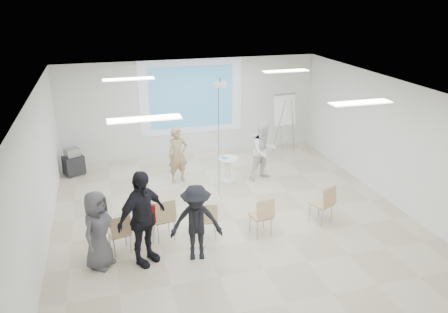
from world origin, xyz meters
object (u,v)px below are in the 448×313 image
object	(u,v)px
chair_far_left	(120,231)
chair_left_inner	(164,216)
chair_right_far	(324,201)
player_right	(264,148)
chair_right_inner	(263,214)
pedestal_table	(228,168)
audience_outer	(97,226)
chair_left_mid	(145,220)
laptop	(163,216)
audience_left	(142,212)
player_left	(178,151)
audience_mid	(196,218)
flipchart_easel	(285,110)
chair_center	(208,218)
av_cart	(73,163)

from	to	relation	value
chair_far_left	chair_left_inner	bearing A→B (deg)	2.75
chair_far_left	chair_right_far	bearing A→B (deg)	-14.12
player_right	chair_right_inner	distance (m)	3.08
pedestal_table	chair_far_left	bearing A→B (deg)	-137.06
chair_left_inner	audience_outer	size ratio (longest dim) A/B	0.54
chair_left_mid	laptop	world-z (taller)	chair_left_mid
player_right	chair_left_inner	world-z (taller)	player_right
player_right	chair_far_left	distance (m)	4.88
chair_left_inner	chair_right_inner	distance (m)	2.07
chair_left_mid	chair_right_inner	world-z (taller)	chair_right_inner
pedestal_table	audience_left	bearing A→B (deg)	-128.87
laptop	audience_left	distance (m)	1.10
player_right	chair_left_inner	size ratio (longest dim) A/B	1.89
audience_outer	audience_left	bearing A→B (deg)	-60.57
pedestal_table	audience_left	world-z (taller)	audience_left
player_left	chair_left_mid	distance (m)	3.11
audience_mid	audience_outer	bearing A→B (deg)	-176.66
chair_right_inner	audience_mid	bearing A→B (deg)	-172.96
audience_left	player_right	bearing A→B (deg)	4.95
chair_right_inner	audience_mid	world-z (taller)	audience_mid
flipchart_easel	chair_far_left	bearing A→B (deg)	-145.96
chair_center	chair_right_far	world-z (taller)	chair_right_far
chair_left_inner	audience_left	world-z (taller)	audience_left
player_right	chair_center	world-z (taller)	player_right
audience_left	audience_mid	size ratio (longest dim) A/B	1.24
audience_left	audience_outer	size ratio (longest dim) A/B	1.26
player_left	flipchart_easel	distance (m)	3.85
chair_far_left	audience_left	bearing A→B (deg)	-59.56
chair_left_inner	av_cart	size ratio (longest dim) A/B	1.20
chair_right_far	audience_outer	world-z (taller)	audience_outer
player_left	chair_center	world-z (taller)	player_left
player_left	audience_left	bearing A→B (deg)	-122.28
chair_right_far	chair_center	bearing A→B (deg)	154.13
chair_right_far	chair_left_inner	bearing A→B (deg)	151.41
chair_right_far	audience_mid	xyz separation A→B (m)	(-3.02, -0.55, 0.34)
pedestal_table	chair_far_left	xyz separation A→B (m)	(-3.03, -2.82, 0.13)
player_right	chair_right_inner	world-z (taller)	player_right
chair_right_far	audience_outer	distance (m)	4.86
audience_left	flipchart_easel	xyz separation A→B (m)	(4.91, 4.83, 0.36)
chair_left_mid	audience_left	bearing A→B (deg)	-84.68
chair_far_left	flipchart_easel	distance (m)	6.97
chair_left_mid	chair_center	xyz separation A→B (m)	(1.28, -0.25, -0.01)
player_left	audience_outer	xyz separation A→B (m)	(-2.12, -3.49, -0.00)
chair_left_inner	chair_right_inner	world-z (taller)	chair_left_inner
player_right	flipchart_easel	bearing A→B (deg)	38.48
chair_right_inner	chair_far_left	bearing A→B (deg)	168.88
pedestal_table	audience_left	xyz separation A→B (m)	(-2.62, -3.25, 0.71)
player_left	audience_outer	distance (m)	4.08
player_right	chair_left_mid	world-z (taller)	player_right
chair_right_inner	flipchart_easel	size ratio (longest dim) A/B	0.45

